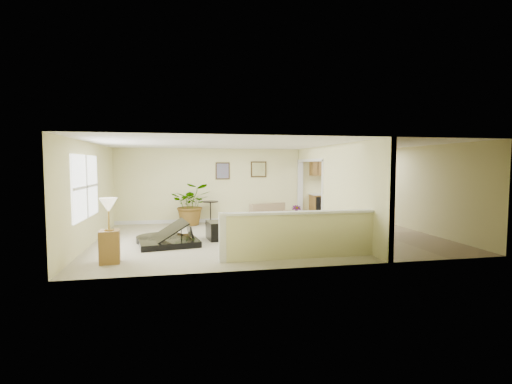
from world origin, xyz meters
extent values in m
plane|color=#B4AC8C|center=(0.00, 0.00, 0.00)|extent=(9.00, 9.00, 0.00)
cube|color=beige|center=(0.00, 3.00, 1.25)|extent=(9.00, 0.04, 2.50)
cube|color=beige|center=(0.00, -3.00, 1.25)|extent=(9.00, 0.04, 2.50)
cube|color=beige|center=(-4.50, 0.00, 1.25)|extent=(0.04, 6.00, 2.50)
cube|color=beige|center=(4.50, 0.00, 1.25)|extent=(0.04, 6.00, 2.50)
cube|color=white|center=(0.00, 0.00, 2.50)|extent=(9.00, 6.00, 0.04)
cube|color=gray|center=(3.15, 0.00, 0.00)|extent=(2.70, 6.00, 0.01)
cube|color=beige|center=(1.80, -1.20, 1.25)|extent=(0.12, 3.60, 2.50)
cube|color=beige|center=(1.80, 1.77, 2.30)|extent=(0.12, 2.35, 0.40)
cube|color=beige|center=(0.15, -2.30, 0.47)|extent=(3.30, 0.12, 0.95)
cube|color=silver|center=(0.15, -2.30, 0.96)|extent=(3.40, 0.22, 0.05)
cube|color=silver|center=(-1.50, -2.30, 0.50)|extent=(0.14, 0.14, 1.00)
cube|color=white|center=(-4.49, -0.50, 1.45)|extent=(0.05, 2.15, 1.45)
cube|color=#3D2D16|center=(-0.95, 2.98, 1.75)|extent=(0.48, 0.03, 0.58)
cube|color=#7D506C|center=(-0.95, 2.96, 1.75)|extent=(0.40, 0.01, 0.50)
cube|color=#3D2D16|center=(0.30, 2.98, 1.80)|extent=(0.55, 0.03, 0.55)
cube|color=white|center=(0.30, 2.96, 1.80)|extent=(0.46, 0.01, 0.46)
cube|color=olive|center=(3.30, 2.70, 0.45)|extent=(2.30, 0.60, 0.90)
cube|color=beige|center=(3.30, 2.70, 0.92)|extent=(2.36, 0.65, 0.04)
cube|color=black|center=(2.50, 2.69, 0.43)|extent=(0.60, 0.60, 0.84)
cube|color=olive|center=(3.30, 2.82, 1.95)|extent=(2.30, 0.35, 0.75)
cube|color=black|center=(-2.63, -0.47, 0.73)|extent=(1.57, 1.42, 0.28)
cylinder|color=black|center=(-2.78, 0.05, 0.73)|extent=(1.18, 1.18, 0.28)
cube|color=silver|center=(-1.82, -0.47, 0.69)|extent=(0.38, 0.97, 0.02)
cube|color=black|center=(-2.73, -0.38, 0.99)|extent=(1.26, 1.27, 0.64)
cube|color=black|center=(-1.47, -0.01, 0.24)|extent=(0.45, 0.75, 0.47)
cube|color=tan|center=(0.73, 2.51, 0.20)|extent=(1.67, 1.35, 0.41)
cube|color=tan|center=(0.73, 2.83, 0.62)|extent=(1.41, 0.78, 0.43)
cube|color=tan|center=(0.09, 2.51, 0.48)|extent=(0.50, 0.82, 0.16)
cube|color=tan|center=(1.37, 2.51, 0.48)|extent=(0.50, 0.82, 0.16)
cylinder|color=black|center=(-1.40, 2.65, 0.02)|extent=(0.37, 0.37, 0.03)
cylinder|color=black|center=(-1.40, 2.65, 0.37)|extent=(0.04, 0.04, 0.73)
cylinder|color=black|center=(-1.40, 2.65, 0.74)|extent=(0.52, 0.52, 0.03)
cylinder|color=black|center=(-2.02, 2.48, 0.14)|extent=(0.39, 0.39, 0.27)
imported|color=#16491C|center=(-2.02, 2.48, 0.69)|extent=(1.28, 1.12, 1.37)
cylinder|color=black|center=(1.45, 2.28, 0.11)|extent=(0.31, 0.31, 0.22)
imported|color=#16491C|center=(1.45, 2.28, 0.30)|extent=(0.37, 0.37, 0.60)
cube|color=olive|center=(-3.72, -1.94, 0.33)|extent=(0.43, 0.43, 0.66)
cylinder|color=#AA8438|center=(-3.72, -1.94, 0.67)|extent=(0.18, 0.18, 0.02)
cylinder|color=#AA8438|center=(-3.72, -1.94, 0.89)|extent=(0.03, 0.03, 0.44)
cone|color=beige|center=(-3.72, -1.94, 1.16)|extent=(0.35, 0.35, 0.28)
camera|label=1|loc=(-2.23, -9.63, 1.95)|focal=26.00mm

